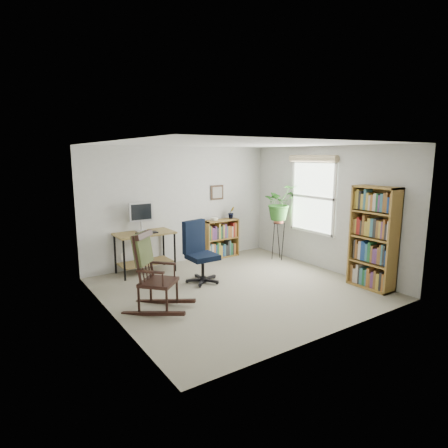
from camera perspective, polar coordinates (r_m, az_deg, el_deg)
floor at (r=6.45m, az=2.01°, el=-9.76°), size 4.20×4.00×0.00m
ceiling at (r=6.05m, az=2.15°, el=12.09°), size 4.20×4.00×0.00m
wall_back at (r=7.83m, az=-6.53°, el=2.85°), size 4.20×0.00×2.40m
wall_front at (r=4.69m, az=16.53°, el=-2.62°), size 4.20×0.00×2.40m
wall_left at (r=5.21m, az=-17.00°, el=-1.37°), size 0.00×4.00×2.40m
wall_right at (r=7.55m, az=15.13°, el=2.27°), size 0.00×4.00×2.40m
window at (r=7.69m, az=13.32°, el=4.00°), size 0.12×1.20×1.50m
desk at (r=7.33m, az=-11.91°, el=-4.28°), size 1.09×0.60×0.78m
monitor at (r=7.32m, az=-12.52°, el=1.06°), size 0.46×0.16×0.56m
keyboard at (r=7.13m, az=-11.67°, el=-1.34°), size 0.40×0.15×0.02m
office_chair at (r=6.59m, az=-3.28°, el=-4.25°), size 0.73×0.73×1.11m
rocking_chair at (r=5.49m, az=-10.00°, el=-7.13°), size 1.13×1.15×1.17m
low_bookshelf at (r=8.24m, az=-0.44°, el=-2.21°), size 0.79×0.26×0.84m
tall_bookshelf at (r=6.73m, az=21.82°, el=-1.99°), size 0.32×0.76×1.73m
plant_stand at (r=8.14m, az=8.27°, el=-2.13°), size 0.32×0.32×0.93m
spider_plant at (r=7.98m, az=8.48°, el=5.81°), size 1.69×1.88×1.46m
potted_plant_small at (r=8.32m, az=1.13°, el=1.21°), size 0.13×0.24×0.11m
framed_picture at (r=8.21m, az=-1.03°, el=4.83°), size 0.32×0.04×0.32m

